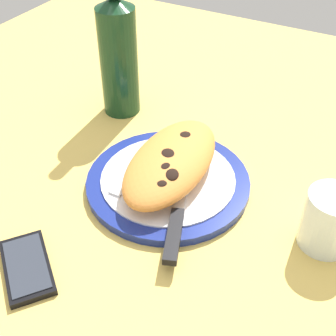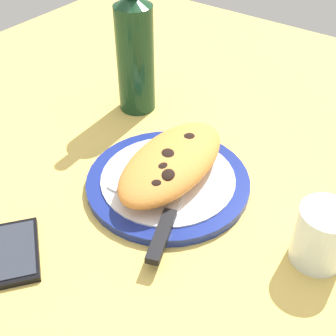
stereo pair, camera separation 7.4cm
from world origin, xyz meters
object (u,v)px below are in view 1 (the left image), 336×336
object	(u,v)px
calzone	(170,161)
smartphone	(27,267)
water_glass	(329,222)
wine_bottle	(118,55)
fork	(135,172)
plate	(168,181)
knife	(177,221)

from	to	relation	value
calzone	smartphone	distance (cm)	27.52
calzone	water_glass	bearing A→B (deg)	88.11
wine_bottle	smartphone	bearing A→B (deg)	14.98
fork	wine_bottle	size ratio (longest dim) A/B	0.53
water_glass	wine_bottle	bearing A→B (deg)	-109.34
smartphone	fork	bearing A→B (deg)	171.67
water_glass	wine_bottle	world-z (taller)	wine_bottle
plate	calzone	bearing A→B (deg)	-172.10
calzone	smartphone	size ratio (longest dim) A/B	1.97
plate	wine_bottle	world-z (taller)	wine_bottle
calzone	plate	bearing A→B (deg)	7.90
plate	fork	xyz separation A→B (cm)	(1.70, -5.43, 1.13)
calzone	fork	bearing A→B (deg)	-62.47
smartphone	wine_bottle	size ratio (longest dim) A/B	0.43
water_glass	knife	bearing A→B (deg)	-66.45
calzone	smartphone	xyz separation A→B (cm)	(25.83, -8.66, -3.87)
knife	water_glass	xyz separation A→B (cm)	(-8.70, 19.97, 1.73)
fork	wine_bottle	xyz separation A→B (cm)	(-17.98, -14.37, 10.29)
plate	wine_bottle	distance (cm)	28.06
calzone	smartphone	world-z (taller)	calzone
knife	water_glass	world-z (taller)	water_glass
fork	knife	bearing A→B (deg)	59.39
plate	calzone	distance (cm)	3.74
calzone	knife	bearing A→B (deg)	33.10
knife	wine_bottle	world-z (taller)	wine_bottle
fork	wine_bottle	bearing A→B (deg)	-141.38
fork	wine_bottle	world-z (taller)	wine_bottle
plate	water_glass	size ratio (longest dim) A/B	3.01
calzone	water_glass	size ratio (longest dim) A/B	2.78
wine_bottle	water_glass	bearing A→B (deg)	70.66
wine_bottle	calzone	bearing A→B (deg)	52.22
fork	smartphone	distance (cm)	23.37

